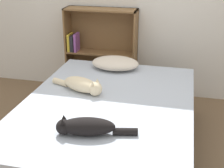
# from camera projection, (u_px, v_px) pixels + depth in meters

# --- Properties ---
(ground_plane) EXTENTS (8.00, 8.00, 0.00)m
(ground_plane) POSITION_uv_depth(u_px,v_px,m) (108.00, 153.00, 2.91)
(ground_plane) COLOR brown
(bed) EXTENTS (1.49, 2.04, 0.54)m
(bed) POSITION_uv_depth(u_px,v_px,m) (108.00, 129.00, 2.81)
(bed) COLOR #333338
(bed) RESTS_ON ground_plane
(pillow) EXTENTS (0.52, 0.37, 0.13)m
(pillow) POSITION_uv_depth(u_px,v_px,m) (115.00, 63.00, 3.42)
(pillow) COLOR beige
(pillow) RESTS_ON bed
(cat_light) EXTENTS (0.54, 0.29, 0.15)m
(cat_light) POSITION_uv_depth(u_px,v_px,m) (83.00, 85.00, 2.86)
(cat_light) COLOR beige
(cat_light) RESTS_ON bed
(cat_dark) EXTENTS (0.57, 0.23, 0.14)m
(cat_dark) POSITION_uv_depth(u_px,v_px,m) (86.00, 127.00, 2.19)
(cat_dark) COLOR black
(cat_dark) RESTS_ON bed
(bookshelf) EXTENTS (0.89, 0.26, 1.10)m
(bookshelf) POSITION_uv_depth(u_px,v_px,m) (100.00, 51.00, 4.00)
(bookshelf) COLOR brown
(bookshelf) RESTS_ON ground_plane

